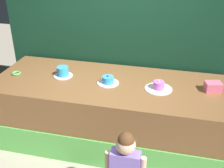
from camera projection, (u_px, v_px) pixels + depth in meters
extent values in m
plane|color=#ADA38E|center=(97.00, 166.00, 3.74)|extent=(12.00, 12.00, 0.00)
cube|color=brown|center=(109.00, 111.00, 4.06)|extent=(3.22, 1.25, 0.94)
cube|color=#59B24C|center=(97.00, 154.00, 3.63)|extent=(3.22, 0.02, 0.42)
cube|color=#113823|center=(120.00, 28.00, 4.22)|extent=(3.68, 0.08, 3.00)
cube|color=#8C72D8|center=(125.00, 167.00, 2.80)|extent=(0.30, 0.13, 0.37)
cylinder|color=beige|center=(108.00, 165.00, 2.85)|extent=(0.06, 0.06, 0.34)
sphere|color=beige|center=(126.00, 145.00, 2.67)|extent=(0.19, 0.19, 0.19)
sphere|color=brown|center=(126.00, 140.00, 2.65)|extent=(0.16, 0.16, 0.16)
cube|color=#E86583|center=(213.00, 87.00, 3.60)|extent=(0.23, 0.19, 0.12)
torus|color=#59B259|center=(16.00, 73.00, 4.07)|extent=(0.13, 0.13, 0.03)
cylinder|color=silver|center=(63.00, 76.00, 4.03)|extent=(0.27, 0.27, 0.01)
cylinder|color=#3399D8|center=(63.00, 71.00, 3.99)|extent=(0.17, 0.17, 0.13)
cylinder|color=silver|center=(108.00, 83.00, 3.82)|extent=(0.30, 0.30, 0.01)
cylinder|color=#3399D8|center=(108.00, 80.00, 3.80)|extent=(0.16, 0.16, 0.09)
sphere|color=red|center=(108.00, 76.00, 3.77)|extent=(0.03, 0.03, 0.03)
cylinder|color=silver|center=(158.00, 89.00, 3.67)|extent=(0.36, 0.36, 0.01)
cylinder|color=#CC66D8|center=(159.00, 85.00, 3.65)|extent=(0.14, 0.14, 0.10)
cone|color=#F2E566|center=(159.00, 80.00, 3.61)|extent=(0.02, 0.02, 0.05)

